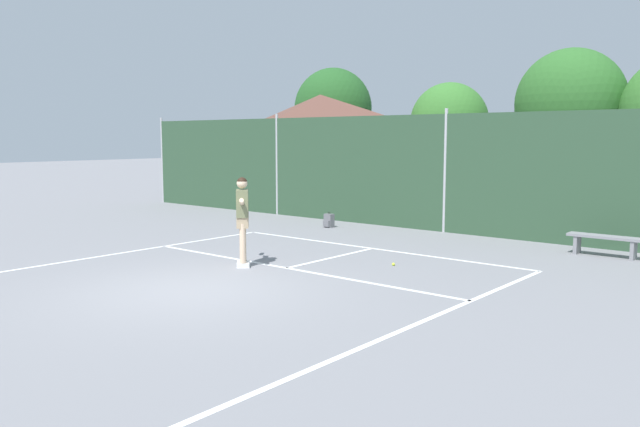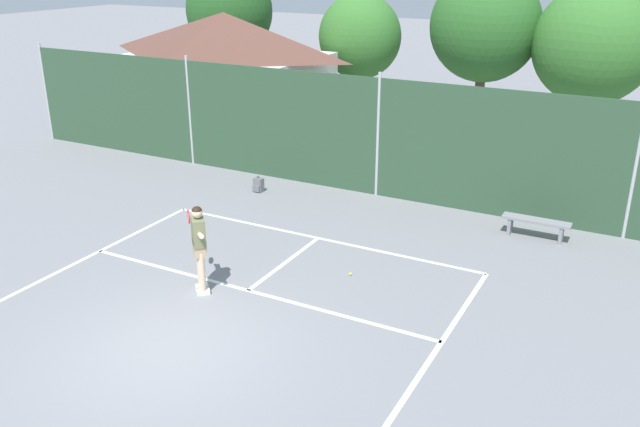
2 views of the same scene
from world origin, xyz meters
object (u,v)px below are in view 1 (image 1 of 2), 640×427
tennis_player (242,213)px  tennis_ball (393,264)px  backpack_grey (329,221)px  courtside_bench (605,241)px

tennis_player → tennis_ball: size_ratio=28.10×
tennis_player → tennis_ball: 3.31m
backpack_grey → courtside_bench: 7.71m
tennis_player → tennis_ball: (2.35, 2.06, -1.08)m
backpack_grey → courtside_bench: size_ratio=0.29×
tennis_player → backpack_grey: size_ratio=4.01×
tennis_player → tennis_ball: tennis_player is taller
tennis_ball → backpack_grey: size_ratio=0.14×
tennis_ball → courtside_bench: 4.97m
backpack_grey → tennis_ball: bearing=-37.6°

